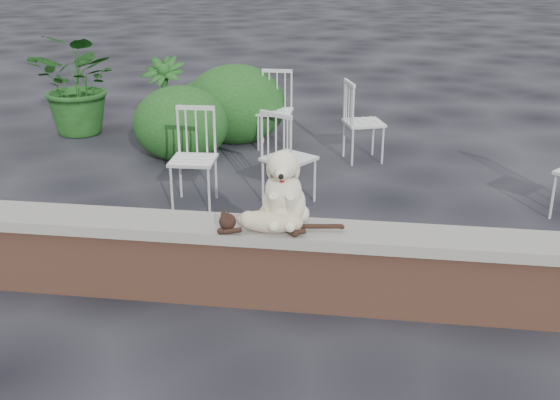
# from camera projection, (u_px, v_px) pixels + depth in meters

# --- Properties ---
(ground) EXTENTS (60.00, 60.00, 0.00)m
(ground) POSITION_uv_depth(u_px,v_px,m) (344.00, 305.00, 4.83)
(ground) COLOR black
(ground) RESTS_ON ground
(brick_wall) EXTENTS (6.00, 0.30, 0.50)m
(brick_wall) POSITION_uv_depth(u_px,v_px,m) (346.00, 274.00, 4.75)
(brick_wall) COLOR brown
(brick_wall) RESTS_ON ground
(capstone) EXTENTS (6.20, 0.40, 0.08)m
(capstone) POSITION_uv_depth(u_px,v_px,m) (347.00, 236.00, 4.64)
(capstone) COLOR slate
(capstone) RESTS_ON brick_wall
(dog) EXTENTS (0.41, 0.52, 0.58)m
(dog) POSITION_uv_depth(u_px,v_px,m) (284.00, 185.00, 4.63)
(dog) COLOR beige
(dog) RESTS_ON capstone
(cat) EXTENTS (1.02, 0.31, 0.17)m
(cat) POSITION_uv_depth(u_px,v_px,m) (269.00, 220.00, 4.58)
(cat) COLOR tan
(cat) RESTS_ON capstone
(chair_b) EXTENTS (0.56, 0.56, 0.94)m
(chair_b) POSITION_uv_depth(u_px,v_px,m) (275.00, 110.00, 8.37)
(chair_b) COLOR silver
(chair_b) RESTS_ON ground
(chair_c) EXTENTS (0.77, 0.77, 0.94)m
(chair_c) POSITION_uv_depth(u_px,v_px,m) (289.00, 157.00, 6.57)
(chair_c) COLOR silver
(chair_c) RESTS_ON ground
(chair_a) EXTENTS (0.59, 0.59, 0.94)m
(chair_a) POSITION_uv_depth(u_px,v_px,m) (193.00, 158.00, 6.52)
(chair_a) COLOR silver
(chair_a) RESTS_ON ground
(chair_e) EXTENTS (0.71, 0.71, 0.94)m
(chair_e) POSITION_uv_depth(u_px,v_px,m) (364.00, 121.00, 7.86)
(chair_e) COLOR silver
(chair_e) RESTS_ON ground
(potted_plant_a) EXTENTS (1.40, 1.27, 1.34)m
(potted_plant_a) POSITION_uv_depth(u_px,v_px,m) (80.00, 84.00, 8.90)
(potted_plant_a) COLOR #1B3E11
(potted_plant_a) RESTS_ON ground
(potted_plant_b) EXTENTS (0.64, 0.64, 1.04)m
(potted_plant_b) POSITION_uv_depth(u_px,v_px,m) (164.00, 98.00, 8.79)
(potted_plant_b) COLOR #1B3E11
(potted_plant_b) RESTS_ON ground
(shrubbery) EXTENTS (1.70, 2.52, 1.02)m
(shrubbery) POSITION_uv_depth(u_px,v_px,m) (214.00, 110.00, 8.59)
(shrubbery) COLOR #1B3E11
(shrubbery) RESTS_ON ground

